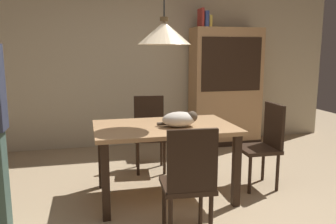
% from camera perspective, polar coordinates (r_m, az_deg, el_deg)
% --- Properties ---
extents(ground, '(10.00, 10.00, 0.00)m').
position_cam_1_polar(ground, '(3.26, 4.12, -17.05)').
color(ground, tan).
extents(back_wall, '(6.40, 0.10, 2.90)m').
position_cam_1_polar(back_wall, '(5.48, -4.23, 9.65)').
color(back_wall, beige).
rests_on(back_wall, ground).
extents(dining_table, '(1.40, 0.90, 0.75)m').
position_cam_1_polar(dining_table, '(3.46, -0.61, -3.90)').
color(dining_table, tan).
rests_on(dining_table, ground).
extents(chair_far_back, '(0.44, 0.44, 0.93)m').
position_cam_1_polar(chair_far_back, '(4.33, -3.10, -2.94)').
color(chair_far_back, black).
rests_on(chair_far_back, ground).
extents(chair_near_front, '(0.43, 0.43, 0.93)m').
position_cam_1_polar(chair_near_front, '(2.69, 3.55, -11.11)').
color(chair_near_front, black).
rests_on(chair_near_front, ground).
extents(chair_right_side, '(0.41, 0.41, 0.93)m').
position_cam_1_polar(chair_right_side, '(3.90, 15.84, -4.78)').
color(chair_right_side, black).
rests_on(chair_right_side, ground).
extents(cat_sleeping, '(0.39, 0.23, 0.16)m').
position_cam_1_polar(cat_sleeping, '(3.37, 2.04, -1.19)').
color(cat_sleeping, beige).
rests_on(cat_sleeping, dining_table).
extents(pendant_lamp, '(0.52, 0.52, 1.30)m').
position_cam_1_polar(pendant_lamp, '(3.37, -0.64, 13.10)').
color(pendant_lamp, beige).
extents(hutch_bookcase, '(1.12, 0.45, 1.85)m').
position_cam_1_polar(hutch_bookcase, '(5.56, 9.53, 3.75)').
color(hutch_bookcase, tan).
rests_on(hutch_bookcase, ground).
extents(book_red_tall, '(0.04, 0.22, 0.28)m').
position_cam_1_polar(book_red_tall, '(5.39, 5.51, 15.37)').
color(book_red_tall, '#B73833').
rests_on(book_red_tall, hutch_bookcase).
extents(book_blue_wide, '(0.06, 0.24, 0.24)m').
position_cam_1_polar(book_blue_wide, '(5.41, 6.16, 15.13)').
color(book_blue_wide, '#384C93').
rests_on(book_blue_wide, hutch_bookcase).
extents(book_yellow_short, '(0.04, 0.20, 0.18)m').
position_cam_1_polar(book_yellow_short, '(5.43, 6.82, 14.78)').
color(book_yellow_short, gold).
rests_on(book_yellow_short, hutch_bookcase).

